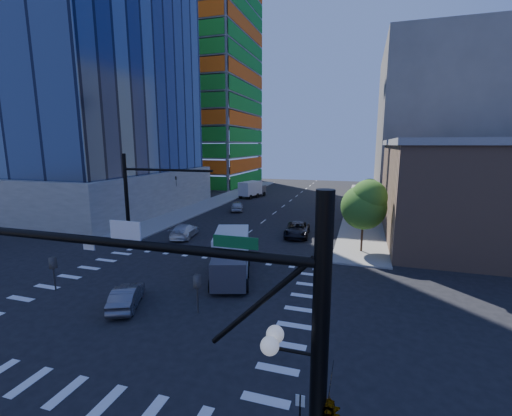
% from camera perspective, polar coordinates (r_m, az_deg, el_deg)
% --- Properties ---
extents(ground, '(160.00, 160.00, 0.00)m').
position_cam_1_polar(ground, '(24.41, -15.03, -14.19)').
color(ground, black).
rests_on(ground, ground).
extents(road_markings, '(20.00, 20.00, 0.01)m').
position_cam_1_polar(road_markings, '(24.41, -15.03, -14.17)').
color(road_markings, silver).
rests_on(road_markings, ground).
extents(sidewalk_ne, '(5.00, 60.00, 0.15)m').
position_cam_1_polar(sidewalk_ne, '(59.44, 17.28, 0.38)').
color(sidewalk_ne, gray).
rests_on(sidewalk_ne, ground).
extents(sidewalk_nw, '(5.00, 60.00, 0.15)m').
position_cam_1_polar(sidewalk_nw, '(64.37, -5.55, 1.56)').
color(sidewalk_nw, gray).
rests_on(sidewalk_nw, ground).
extents(construction_building, '(25.16, 34.50, 70.60)m').
position_cam_1_polar(construction_building, '(90.92, -9.39, 19.61)').
color(construction_building, slate).
rests_on(construction_building, ground).
extents(commercial_building, '(20.50, 22.50, 10.60)m').
position_cam_1_polar(commercial_building, '(42.83, 34.53, 2.31)').
color(commercial_building, '#8C6951').
rests_on(commercial_building, ground).
extents(bg_building_ne, '(24.00, 30.00, 28.00)m').
position_cam_1_polar(bg_building_ne, '(75.18, 29.29, 12.23)').
color(bg_building_ne, '#635E59').
rests_on(bg_building_ne, ground).
extents(signal_mast_se, '(10.51, 2.48, 9.00)m').
position_cam_1_polar(signal_mast_se, '(8.86, 4.11, -24.27)').
color(signal_mast_se, black).
rests_on(signal_mast_se, sidewalk_se).
extents(signal_mast_nw, '(10.20, 0.40, 9.00)m').
position_cam_1_polar(signal_mast_nw, '(37.68, -19.05, 3.00)').
color(signal_mast_nw, black).
rests_on(signal_mast_nw, sidewalk_nw).
extents(tree_south, '(4.16, 4.16, 6.82)m').
position_cam_1_polar(tree_south, '(32.95, 17.75, 0.64)').
color(tree_south, '#382316').
rests_on(tree_south, sidewalk_ne).
extents(tree_north, '(3.54, 3.52, 5.78)m').
position_cam_1_polar(tree_north, '(44.92, 18.02, 2.25)').
color(tree_north, '#382316').
rests_on(tree_north, sidewalk_ne).
extents(car_nb_far, '(2.96, 5.66, 1.52)m').
position_cam_1_polar(car_nb_far, '(38.32, 6.87, -3.59)').
color(car_nb_far, black).
rests_on(car_nb_far, ground).
extents(car_sb_near, '(3.00, 5.44, 1.49)m').
position_cam_1_polar(car_sb_near, '(38.40, -11.87, -3.73)').
color(car_sb_near, silver).
rests_on(car_sb_near, ground).
extents(car_sb_mid, '(3.08, 4.78, 1.52)m').
position_cam_1_polar(car_sb_mid, '(52.63, -3.19, 0.34)').
color(car_sb_mid, '#B2B4BA').
rests_on(car_sb_mid, ground).
extents(car_sb_cross, '(2.98, 4.36, 1.36)m').
position_cam_1_polar(car_sb_cross, '(23.60, -20.77, -13.61)').
color(car_sb_cross, '#58575D').
rests_on(car_sb_cross, ground).
extents(box_truck_near, '(4.56, 6.96, 3.38)m').
position_cam_1_polar(box_truck_near, '(26.10, -4.20, -8.65)').
color(box_truck_near, black).
rests_on(box_truck_near, ground).
extents(box_truck_far, '(4.06, 6.39, 3.11)m').
position_cam_1_polar(box_truck_far, '(66.17, -0.50, 2.99)').
color(box_truck_far, black).
rests_on(box_truck_far, ground).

